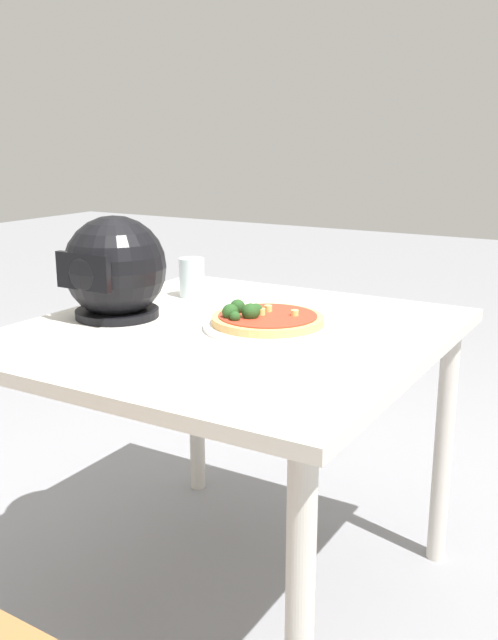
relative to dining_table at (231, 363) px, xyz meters
name	(u,v)px	position (x,y,z in m)	size (l,w,h in m)	color
ground_plane	(232,593)	(0.00, 0.00, -0.63)	(14.00, 14.00, 0.00)	gray
dining_table	(231,363)	(0.00, 0.00, 0.00)	(0.93, 0.98, 0.71)	beige
pizza_plate	(268,326)	(-0.08, -0.04, 0.09)	(0.30, 0.30, 0.01)	white
pizza	(264,318)	(-0.07, -0.04, 0.11)	(0.26, 0.26, 0.05)	tan
motorcycle_helmet	(115,269)	(0.30, 0.05, 0.21)	(0.25, 0.25, 0.25)	black
drinking_glass	(192,278)	(0.27, -0.23, 0.14)	(0.07, 0.07, 0.11)	silver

